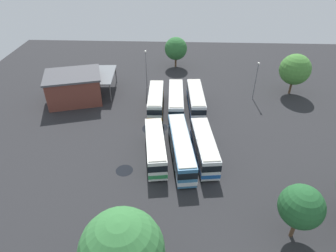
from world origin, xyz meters
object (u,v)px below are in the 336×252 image
(bus_row1_slot2, at_px, (156,100))
(maintenance_shelter, at_px, (98,75))
(depot_building, at_px, (74,87))
(tree_northeast, at_px, (295,69))
(tree_west_edge, at_px, (301,207))
(tree_north_edge, at_px, (176,49))
(bus_row1_slot0, at_px, (196,100))
(lamp_post_by_building, at_px, (146,68))
(bus_row0_slot2, at_px, (155,147))
(bus_row0_slot1, at_px, (181,147))
(bus_row0_slot0, at_px, (204,147))
(tree_south_edge, at_px, (122,251))
(bus_row1_slot1, at_px, (176,100))
(lamp_post_mid_lot, at_px, (256,79))

(bus_row1_slot2, height_order, maintenance_shelter, maintenance_shelter)
(depot_building, height_order, tree_northeast, tree_northeast)
(tree_west_edge, bearing_deg, bus_row1_slot2, 32.55)
(maintenance_shelter, distance_m, tree_north_edge, 20.62)
(bus_row1_slot0, bearing_deg, depot_building, 84.48)
(tree_northeast, bearing_deg, bus_row1_slot0, 109.74)
(lamp_post_by_building, bearing_deg, bus_row1_slot2, -163.42)
(bus_row0_slot2, distance_m, bus_row1_slot0, 15.87)
(bus_row0_slot1, xyz_separation_m, depot_building, (16.71, 20.75, 0.88))
(bus_row0_slot0, relative_size, tree_south_edge, 1.16)
(bus_row0_slot0, height_order, tree_northeast, tree_northeast)
(bus_row0_slot2, xyz_separation_m, tree_west_edge, (-12.86, -16.09, 2.86))
(bus_row1_slot2, bearing_deg, tree_south_edge, 179.64)
(maintenance_shelter, bearing_deg, tree_west_edge, -138.96)
(bus_row1_slot0, relative_size, bus_row1_slot1, 0.97)
(bus_row0_slot2, height_order, tree_north_edge, tree_north_edge)
(maintenance_shelter, bearing_deg, bus_row1_slot1, -112.85)
(lamp_post_mid_lot, bearing_deg, bus_row1_slot2, 104.75)
(bus_row0_slot0, height_order, lamp_post_mid_lot, lamp_post_mid_lot)
(bus_row0_slot0, height_order, bus_row1_slot2, same)
(bus_row1_slot2, xyz_separation_m, tree_north_edge, (20.53, -3.21, 2.62))
(bus_row0_slot2, xyz_separation_m, tree_north_edge, (34.46, -2.20, 2.62))
(maintenance_shelter, relative_size, tree_north_edge, 1.36)
(lamp_post_mid_lot, xyz_separation_m, tree_south_edge, (-38.23, 19.11, 1.68))
(bus_row0_slot1, distance_m, bus_row1_slot2, 14.64)
(bus_row0_slot2, distance_m, tree_north_edge, 34.63)
(depot_building, relative_size, tree_west_edge, 1.70)
(lamp_post_mid_lot, height_order, tree_south_edge, tree_south_edge)
(tree_northeast, bearing_deg, lamp_post_by_building, 87.81)
(bus_row0_slot1, bearing_deg, bus_row1_slot2, 18.97)
(bus_row1_slot1, xyz_separation_m, tree_west_edge, (-26.92, -13.39, 2.86))
(depot_building, distance_m, tree_north_edge, 26.15)
(bus_row0_slot0, xyz_separation_m, tree_west_edge, (-13.26, -8.95, 2.86))
(bus_row0_slot1, distance_m, lamp_post_mid_lot, 23.65)
(tree_south_edge, height_order, tree_north_edge, tree_south_edge)
(bus_row0_slot1, bearing_deg, bus_row1_slot0, -10.25)
(tree_northeast, bearing_deg, depot_building, 96.32)
(bus_row1_slot1, height_order, tree_northeast, tree_northeast)
(tree_south_edge, bearing_deg, maintenance_shelter, 16.61)
(bus_row0_slot1, distance_m, bus_row1_slot1, 14.02)
(tree_west_edge, relative_size, tree_north_edge, 0.99)
(bus_row0_slot0, height_order, tree_west_edge, tree_west_edge)
(bus_row1_slot0, bearing_deg, bus_row1_slot2, 94.75)
(bus_row0_slot1, distance_m, tree_northeast, 31.00)
(bus_row1_slot1, bearing_deg, tree_west_edge, -153.55)
(lamp_post_by_building, height_order, tree_west_edge, lamp_post_by_building)
(depot_building, bearing_deg, bus_row0_slot1, -128.85)
(bus_row0_slot0, relative_size, bus_row0_slot2, 1.01)
(bus_row0_slot1, xyz_separation_m, lamp_post_mid_lot, (18.82, -14.14, 2.30))
(bus_row0_slot1, distance_m, depot_building, 26.66)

